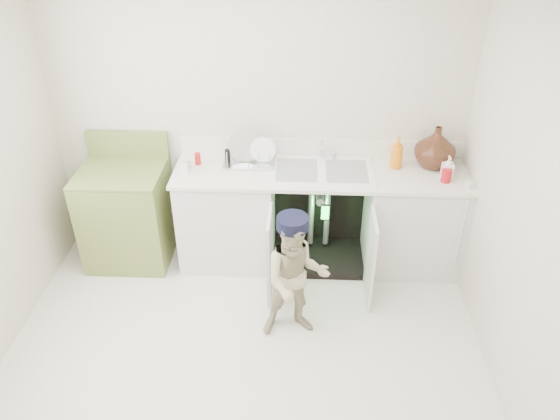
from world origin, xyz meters
name	(u,v)px	position (x,y,z in m)	size (l,w,h in m)	color
ground	(244,357)	(0.00, 0.00, 0.00)	(3.50, 3.50, 0.00)	beige
room_shell	(236,214)	(0.00, 0.00, 1.25)	(6.00, 5.50, 1.26)	beige
counter_run	(324,214)	(0.59, 1.21, 0.48)	(2.44, 1.02, 1.25)	silver
avocado_stove	(128,213)	(-1.13, 1.18, 0.45)	(0.71, 0.65, 1.10)	olive
repair_worker	(296,277)	(0.37, 0.30, 0.52)	(0.55, 0.80, 1.03)	tan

